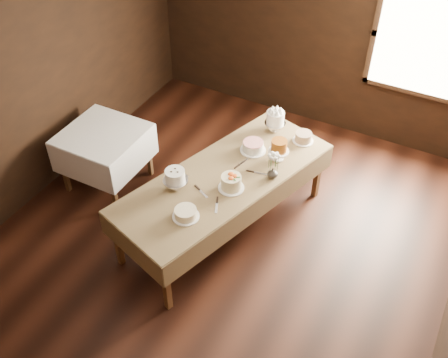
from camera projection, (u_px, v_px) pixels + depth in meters
floor at (216, 250)px, 6.12m from camera, size 5.00×6.00×0.01m
ceiling at (212, 23)px, 4.26m from camera, size 5.00×6.00×0.01m
wall_back at (322, 34)px, 7.16m from camera, size 5.00×0.02×2.80m
wall_left at (25, 92)px, 6.07m from camera, size 0.02×6.00×2.80m
window at (421, 44)px, 6.53m from camera, size 1.10×0.05×1.30m
display_table at (224, 180)px, 5.90m from camera, size 1.76×2.81×0.81m
side_table at (103, 139)px, 6.54m from camera, size 0.95×0.95×0.80m
cake_meringue at (275, 122)px, 6.42m from camera, size 0.26×0.26×0.28m
cake_speckled at (303, 137)px, 6.30m from camera, size 0.26×0.26×0.12m
cake_lattice at (253, 147)px, 6.17m from camera, size 0.33×0.33×0.11m
cake_caramel at (279, 151)px, 6.00m from camera, size 0.26×0.26×0.28m
cake_flowers at (231, 183)px, 5.66m from camera, size 0.29×0.29×0.17m
cake_swirl at (175, 180)px, 5.65m from camera, size 0.30×0.30×0.25m
cake_cream at (186, 214)px, 5.36m from camera, size 0.29×0.29×0.10m
cake_server_a at (203, 194)px, 5.64m from camera, size 0.23×0.13×0.01m
cake_server_b at (216, 208)px, 5.48m from camera, size 0.12×0.23×0.01m
cake_server_c at (244, 161)px, 6.05m from camera, size 0.08×0.24×0.01m
cake_server_d at (261, 173)px, 5.89m from camera, size 0.24×0.07×0.01m
cake_server_e at (184, 174)px, 5.88m from camera, size 0.24×0.10×0.01m
flower_vase at (273, 173)px, 5.80m from camera, size 0.17×0.17×0.13m
flower_bouquet at (274, 160)px, 5.68m from camera, size 0.14×0.14×0.20m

